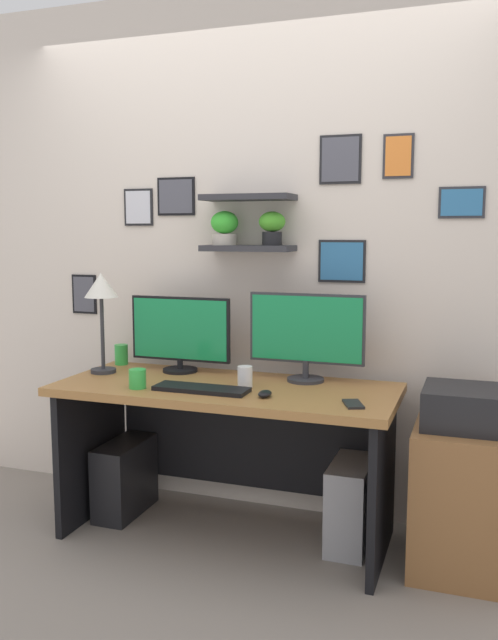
# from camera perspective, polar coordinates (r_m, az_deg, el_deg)

# --- Properties ---
(ground_plane) EXTENTS (8.00, 8.00, 0.00)m
(ground_plane) POSITION_cam_1_polar(r_m,az_deg,el_deg) (3.42, -1.95, -17.90)
(ground_plane) COLOR gray
(back_wall_assembly) EXTENTS (4.40, 0.24, 2.70)m
(back_wall_assembly) POSITION_cam_1_polar(r_m,az_deg,el_deg) (3.50, 0.57, 5.67)
(back_wall_assembly) COLOR beige
(back_wall_assembly) RESTS_ON ground
(desk) EXTENTS (1.61, 0.68, 0.75)m
(desk) POSITION_cam_1_polar(r_m,az_deg,el_deg) (3.28, -1.64, -8.97)
(desk) COLOR #9E6B38
(desk) RESTS_ON ground
(monitor_left) EXTENTS (0.54, 0.18, 0.39)m
(monitor_left) POSITION_cam_1_polar(r_m,az_deg,el_deg) (3.46, -5.89, -1.11)
(monitor_left) COLOR black
(monitor_left) RESTS_ON desk
(monitor_right) EXTENTS (0.57, 0.18, 0.43)m
(monitor_right) POSITION_cam_1_polar(r_m,az_deg,el_deg) (3.23, 4.93, -1.16)
(monitor_right) COLOR #2D2D33
(monitor_right) RESTS_ON desk
(keyboard) EXTENTS (0.44, 0.14, 0.02)m
(keyboard) POSITION_cam_1_polar(r_m,az_deg,el_deg) (3.07, -4.09, -5.89)
(keyboard) COLOR black
(keyboard) RESTS_ON desk
(computer_mouse) EXTENTS (0.06, 0.09, 0.03)m
(computer_mouse) POSITION_cam_1_polar(r_m,az_deg,el_deg) (2.95, 1.36, -6.32)
(computer_mouse) COLOR black
(computer_mouse) RESTS_ON desk
(desk_lamp) EXTENTS (0.17, 0.17, 0.51)m
(desk_lamp) POSITION_cam_1_polar(r_m,az_deg,el_deg) (3.47, -12.52, 2.16)
(desk_lamp) COLOR #2D2D33
(desk_lamp) RESTS_ON desk
(cell_phone) EXTENTS (0.12, 0.16, 0.01)m
(cell_phone) POSITION_cam_1_polar(r_m,az_deg,el_deg) (2.85, 8.90, -7.11)
(cell_phone) COLOR black
(cell_phone) RESTS_ON desk
(coffee_mug) EXTENTS (0.08, 0.08, 0.09)m
(coffee_mug) POSITION_cam_1_polar(r_m,az_deg,el_deg) (3.15, -9.51, -4.97)
(coffee_mug) COLOR green
(coffee_mug) RESTS_ON desk
(pen_cup) EXTENTS (0.07, 0.07, 0.10)m
(pen_cup) POSITION_cam_1_polar(r_m,az_deg,el_deg) (3.12, -0.34, -4.88)
(pen_cup) COLOR white
(pen_cup) RESTS_ON desk
(water_cup) EXTENTS (0.07, 0.07, 0.11)m
(water_cup) POSITION_cam_1_polar(r_m,az_deg,el_deg) (3.71, -10.86, -2.92)
(water_cup) COLOR green
(water_cup) RESTS_ON desk
(drawer_cabinet) EXTENTS (0.44, 0.50, 0.64)m
(drawer_cabinet) POSITION_cam_1_polar(r_m,az_deg,el_deg) (3.15, 17.95, -14.27)
(drawer_cabinet) COLOR brown
(drawer_cabinet) RESTS_ON ground
(printer) EXTENTS (0.38, 0.34, 0.17)m
(printer) POSITION_cam_1_polar(r_m,az_deg,el_deg) (3.03, 18.27, -7.13)
(printer) COLOR black
(printer) RESTS_ON drawer_cabinet
(computer_tower_left) EXTENTS (0.18, 0.40, 0.38)m
(computer_tower_left) POSITION_cam_1_polar(r_m,az_deg,el_deg) (3.65, -10.55, -13.10)
(computer_tower_left) COLOR black
(computer_tower_left) RESTS_ON ground
(computer_tower_right) EXTENTS (0.18, 0.40, 0.40)m
(computer_tower_right) POSITION_cam_1_polar(r_m,az_deg,el_deg) (3.29, 8.71, -15.22)
(computer_tower_right) COLOR #99999E
(computer_tower_right) RESTS_ON ground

